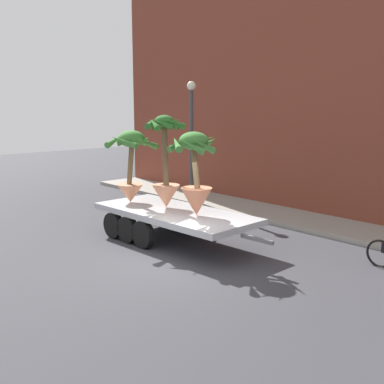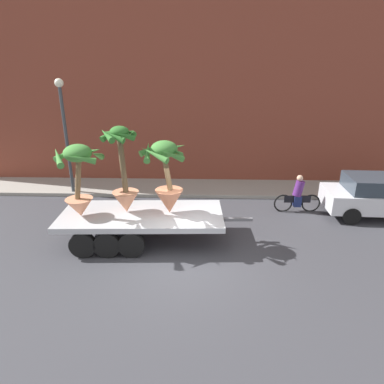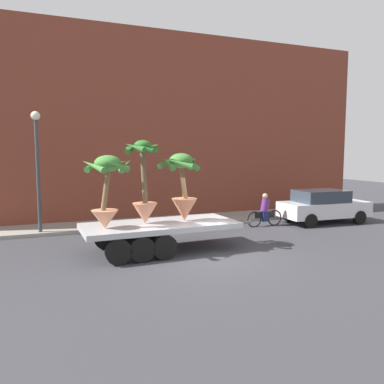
% 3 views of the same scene
% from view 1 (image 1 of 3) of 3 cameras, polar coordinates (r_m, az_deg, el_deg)
% --- Properties ---
extents(ground_plane, '(60.00, 60.00, 0.00)m').
position_cam_1_polar(ground_plane, '(12.76, -2.18, -8.31)').
color(ground_plane, '#38383D').
extents(sidewalk, '(24.00, 2.20, 0.15)m').
position_cam_1_polar(sidewalk, '(17.12, 13.80, -3.46)').
color(sidewalk, gray).
rests_on(sidewalk, ground).
extents(building_facade, '(24.00, 1.20, 9.30)m').
position_cam_1_polar(building_facade, '(18.08, 17.57, 11.73)').
color(building_facade, brown).
rests_on(building_facade, ground).
extents(flatbed_trailer, '(6.26, 2.44, 0.98)m').
position_cam_1_polar(flatbed_trailer, '(14.50, -2.78, -2.93)').
color(flatbed_trailer, '#B7BABF').
rests_on(flatbed_trailer, ground).
extents(potted_palm_rear, '(1.56, 1.54, 2.31)m').
position_cam_1_polar(potted_palm_rear, '(15.30, -7.26, 3.49)').
color(potted_palm_rear, tan).
rests_on(potted_palm_rear, flatbed_trailer).
extents(potted_palm_middle, '(1.53, 1.62, 2.36)m').
position_cam_1_polar(potted_palm_middle, '(13.46, 0.35, 2.28)').
color(potted_palm_middle, '#C17251').
rests_on(potted_palm_middle, flatbed_trailer).
extents(potted_palm_front, '(1.22, 1.24, 2.79)m').
position_cam_1_polar(potted_palm_front, '(14.50, -3.18, 3.00)').
color(potted_palm_front, tan).
rests_on(potted_palm_front, flatbed_trailer).
extents(street_lamp, '(0.36, 0.36, 4.83)m').
position_cam_1_polar(street_lamp, '(19.54, -0.06, 7.90)').
color(street_lamp, '#383D42').
rests_on(street_lamp, sidewalk).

